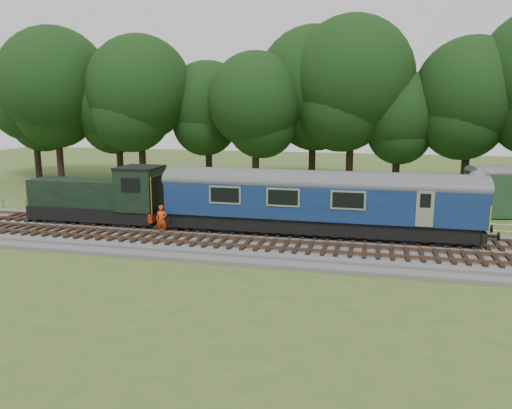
# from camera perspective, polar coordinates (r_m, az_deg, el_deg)

# --- Properties ---
(ground) EXTENTS (120.00, 120.00, 0.00)m
(ground) POSITION_cam_1_polar(r_m,az_deg,el_deg) (29.10, -1.59, -4.34)
(ground) COLOR #3C5B21
(ground) RESTS_ON ground
(ballast) EXTENTS (70.00, 7.00, 0.35)m
(ballast) POSITION_cam_1_polar(r_m,az_deg,el_deg) (29.05, -1.59, -4.01)
(ballast) COLOR #4C4C4F
(ballast) RESTS_ON ground
(track_north) EXTENTS (67.20, 2.40, 0.21)m
(track_north) POSITION_cam_1_polar(r_m,az_deg,el_deg) (30.30, -0.90, -2.90)
(track_north) COLOR black
(track_north) RESTS_ON ballast
(track_south) EXTENTS (67.20, 2.40, 0.21)m
(track_south) POSITION_cam_1_polar(r_m,az_deg,el_deg) (27.50, -2.47, -4.36)
(track_south) COLOR black
(track_south) RESTS_ON ballast
(fence) EXTENTS (64.00, 0.12, 1.00)m
(fence) POSITION_cam_1_polar(r_m,az_deg,el_deg) (33.33, 0.43, -2.34)
(fence) COLOR #6B6054
(fence) RESTS_ON ground
(tree_line) EXTENTS (70.00, 8.00, 18.00)m
(tree_line) POSITION_cam_1_polar(r_m,az_deg,el_deg) (50.22, 4.96, 2.17)
(tree_line) COLOR black
(tree_line) RESTS_ON ground
(dmu_railcar) EXTENTS (18.05, 2.86, 3.88)m
(dmu_railcar) POSITION_cam_1_polar(r_m,az_deg,el_deg) (29.10, 7.10, 0.84)
(dmu_railcar) COLOR black
(dmu_railcar) RESTS_ON ground
(shunter_loco) EXTENTS (8.91, 2.60, 3.38)m
(shunter_loco) POSITION_cam_1_polar(r_m,az_deg,el_deg) (33.70, -17.16, 0.74)
(shunter_loco) COLOR black
(shunter_loco) RESTS_ON ground
(worker) EXTENTS (0.69, 0.50, 1.73)m
(worker) POSITION_cam_1_polar(r_m,az_deg,el_deg) (29.87, -10.75, -1.72)
(worker) COLOR #DF3C0B
(worker) RESTS_ON ballast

